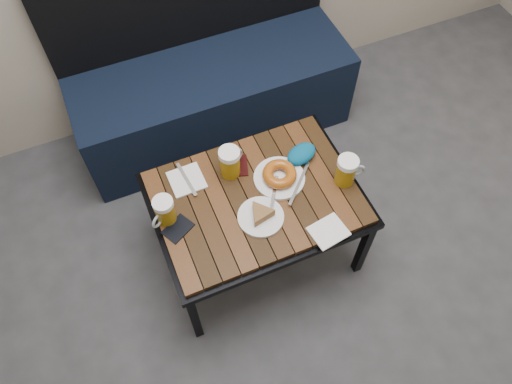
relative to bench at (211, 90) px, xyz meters
name	(u,v)px	position (x,y,z in m)	size (l,w,h in m)	color
bench	(211,90)	(0.00, 0.00, 0.00)	(1.40, 0.50, 0.95)	black
cafe_table	(256,201)	(-0.09, -0.80, 0.16)	(0.84, 0.62, 0.47)	black
beer_mug_left	(164,211)	(-0.45, -0.77, 0.26)	(0.12, 0.11, 0.13)	#926D0B
beer_mug_centre	(230,162)	(-0.14, -0.65, 0.27)	(0.13, 0.11, 0.14)	#926D0B
beer_mug_right	(347,171)	(0.27, -0.87, 0.27)	(0.13, 0.10, 0.14)	#926D0B
plate_pie	(261,215)	(-0.11, -0.90, 0.22)	(0.18, 0.18, 0.05)	white
plate_bagel	(280,176)	(0.03, -0.77, 0.22)	(0.25, 0.25, 0.06)	white
napkin_left	(187,180)	(-0.32, -0.62, 0.20)	(0.14, 0.18, 0.01)	white
napkin_right	(328,231)	(0.10, -1.06, 0.20)	(0.15, 0.13, 0.01)	white
passport_navy	(178,229)	(-0.43, -0.82, 0.20)	(0.08, 0.11, 0.01)	black
passport_burgundy	(238,166)	(-0.10, -0.64, 0.20)	(0.08, 0.11, 0.01)	black
knit_pouch	(301,154)	(0.16, -0.70, 0.23)	(0.14, 0.09, 0.06)	#054486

